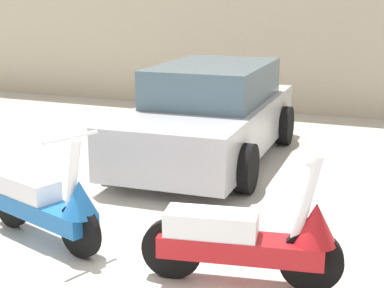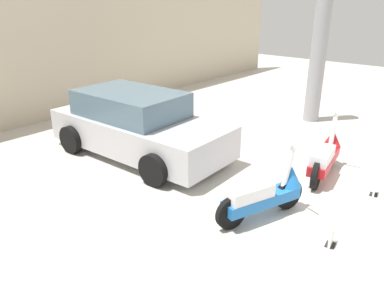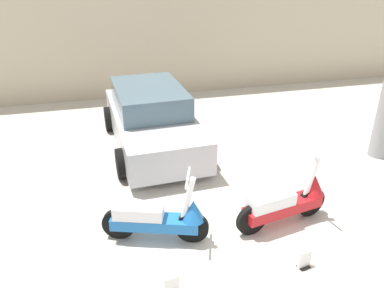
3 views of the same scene
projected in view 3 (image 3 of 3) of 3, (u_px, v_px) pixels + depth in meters
The scene contains 7 objects.
ground_plane at pixel (260, 274), 4.92m from camera, with size 28.00×28.00×0.00m, color beige.
wall_back at pixel (155, 32), 11.01m from camera, with size 19.60×0.12×3.78m, color beige.
scooter_front_left at pixel (159, 218), 5.38m from camera, with size 1.51×0.78×1.09m.
scooter_front_right at pixel (287, 201), 5.74m from camera, with size 1.60×0.64×1.12m.
car_rear_left at pixel (151, 119), 8.22m from camera, with size 1.99×3.92×1.31m.
placard_near_left_scooter at pixel (172, 286), 4.58m from camera, with size 0.20×0.14×0.26m.
placard_near_right_scooter at pixel (305, 260), 4.99m from camera, with size 0.20×0.15×0.26m.
Camera 3 is at (-1.80, -3.36, 3.67)m, focal length 35.00 mm.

